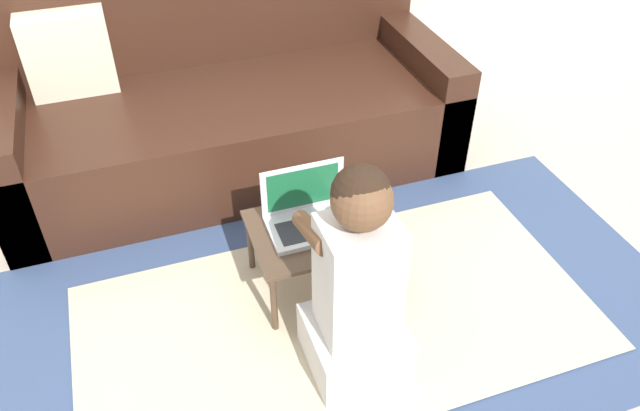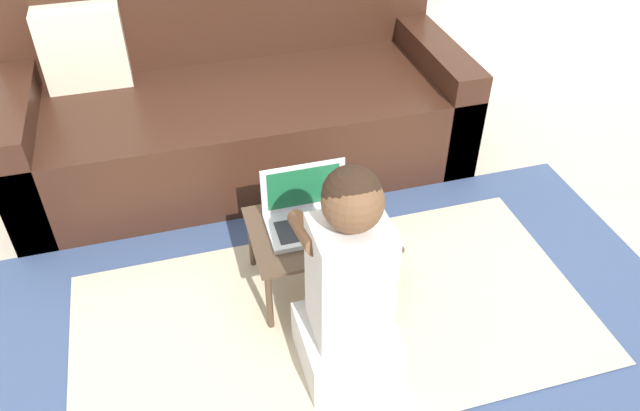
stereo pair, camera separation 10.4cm
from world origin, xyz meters
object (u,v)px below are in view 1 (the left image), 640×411
at_px(laptop_desk, 320,234).
at_px(laptop, 310,217).
at_px(couch, 225,104).
at_px(person_seated, 357,287).
at_px(computer_mouse, 375,214).

bearing_deg(laptop_desk, laptop, 139.52).
relative_size(couch, laptop, 6.56).
distance_m(laptop_desk, person_seated, 0.40).
bearing_deg(laptop, couch, 96.05).
bearing_deg(laptop, person_seated, -87.77).
xyz_separation_m(laptop_desk, person_seated, (-0.02, -0.38, 0.11)).
distance_m(couch, laptop_desk, 0.99).
xyz_separation_m(couch, laptop_desk, (0.13, -0.98, -0.03)).
distance_m(laptop, computer_mouse, 0.24).
height_order(computer_mouse, person_seated, person_seated).
bearing_deg(couch, computer_mouse, -71.10).
distance_m(couch, computer_mouse, 1.05).
xyz_separation_m(couch, person_seated, (0.12, -1.37, 0.07)).
xyz_separation_m(couch, computer_mouse, (0.34, -1.00, 0.01)).
xyz_separation_m(laptop, computer_mouse, (0.24, -0.04, -0.02)).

